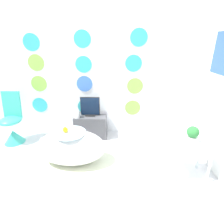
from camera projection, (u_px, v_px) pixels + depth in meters
name	position (u px, v px, depth m)	size (l,w,h in m)	color
ground_plane	(65.00, 199.00, 2.02)	(12.00, 12.00, 0.00)	silver
wall_back_dotted	(85.00, 65.00, 3.09)	(4.85, 0.05, 2.60)	white
wall_right	(223.00, 73.00, 2.24)	(0.06, 2.67, 2.60)	silver
rug	(74.00, 166.00, 2.54)	(1.24, 0.81, 0.01)	silver
bathtub	(71.00, 147.00, 2.54)	(0.99, 0.54, 0.52)	white
rubber_duck	(65.00, 130.00, 2.41)	(0.07, 0.08, 0.09)	yellow
chair	(13.00, 128.00, 3.07)	(0.37, 0.37, 0.90)	#38B2A3
tv_cabinet	(91.00, 126.00, 3.29)	(0.59, 0.34, 0.43)	#4C4C51
tv	(90.00, 107.00, 3.15)	(0.35, 0.12, 0.35)	black
vase	(77.00, 114.00, 3.09)	(0.10, 0.10, 0.17)	white
side_table	(190.00, 148.00, 2.22)	(0.48, 0.33, 0.53)	silver
potted_plant_left	(193.00, 134.00, 2.15)	(0.15, 0.15, 0.20)	white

